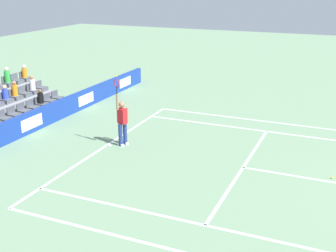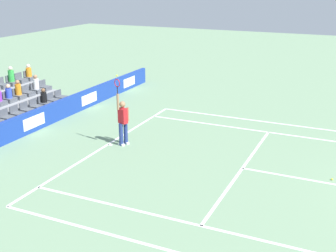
{
  "view_description": "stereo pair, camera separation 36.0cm",
  "coord_description": "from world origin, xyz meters",
  "views": [
    {
      "loc": [
        13.95,
        -3.27,
        6.31
      ],
      "look_at": [
        -0.14,
        -9.32,
        1.1
      ],
      "focal_mm": 46.93,
      "sensor_mm": 36.0,
      "label": 1
    },
    {
      "loc": [
        13.8,
        -2.94,
        6.31
      ],
      "look_at": [
        -0.14,
        -9.32,
        1.1
      ],
      "focal_mm": 46.93,
      "sensor_mm": 36.0,
      "label": 2
    }
  ],
  "objects": [
    {
      "name": "tennis_player",
      "position": [
        -0.27,
        -11.32,
        0.99
      ],
      "size": [
        0.51,
        0.43,
        2.85
      ],
      "color": "navy",
      "rests_on": "ground"
    },
    {
      "name": "sponsor_barrier",
      "position": [
        0.0,
        -15.66,
        0.45
      ],
      "size": [
        20.66,
        0.22,
        0.91
      ],
      "color": "#193899",
      "rests_on": "ground"
    },
    {
      "name": "line_centre_mark",
      "position": [
        0.0,
        -11.79,
        0.0
      ],
      "size": [
        0.1,
        0.2,
        0.01
      ],
      "primitive_type": "cube",
      "color": "white",
      "rests_on": "ground"
    },
    {
      "name": "line_singles_sideline_right",
      "position": [
        -4.12,
        -5.95,
        0.0
      ],
      "size": [
        0.1,
        11.89,
        0.01
      ],
      "primitive_type": "cube",
      "color": "white",
      "rests_on": "ground"
    },
    {
      "name": "line_singles_sideline_left",
      "position": [
        4.12,
        -5.95,
        0.0
      ],
      "size": [
        0.1,
        11.89,
        0.01
      ],
      "primitive_type": "cube",
      "color": "white",
      "rests_on": "ground"
    },
    {
      "name": "line_doubles_sideline_right",
      "position": [
        -5.49,
        -5.95,
        0.0
      ],
      "size": [
        0.1,
        11.89,
        0.01
      ],
      "primitive_type": "cube",
      "color": "white",
      "rests_on": "ground"
    },
    {
      "name": "line_baseline",
      "position": [
        0.0,
        -11.89,
        0.0
      ],
      "size": [
        10.97,
        0.1,
        0.01
      ],
      "primitive_type": "cube",
      "color": "white",
      "rests_on": "ground"
    },
    {
      "name": "loose_tennis_ball",
      "position": [
        -0.3,
        -3.47,
        0.03
      ],
      "size": [
        0.07,
        0.07,
        0.07
      ],
      "primitive_type": "sphere",
      "color": "#D1E533",
      "rests_on": "ground"
    },
    {
      "name": "line_service",
      "position": [
        0.0,
        -6.4,
        0.0
      ],
      "size": [
        8.23,
        0.1,
        0.01
      ],
      "primitive_type": "cube",
      "color": "white",
      "rests_on": "ground"
    }
  ]
}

